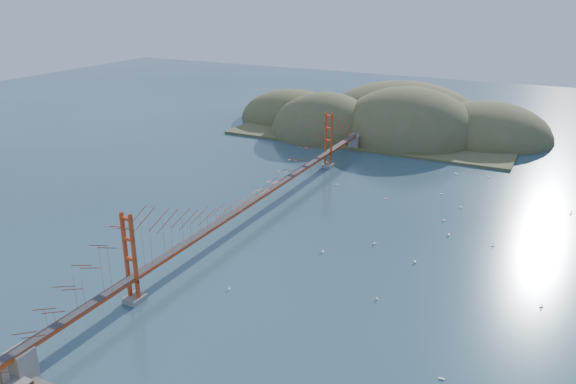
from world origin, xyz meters
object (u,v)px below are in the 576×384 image
at_px(bridge, 257,176).
at_px(sailboat_2, 442,378).
at_px(sailboat_0, 323,251).
at_px(sailboat_1, 415,261).

bearing_deg(bridge, sailboat_2, -37.08).
relative_size(sailboat_0, sailboat_2, 0.98).
xyz_separation_m(sailboat_1, sailboat_2, (8.81, -23.22, -0.00)).
height_order(bridge, sailboat_2, bridge).
relative_size(sailboat_0, sailboat_1, 0.93).
bearing_deg(sailboat_2, sailboat_0, 136.71).
height_order(sailboat_1, sailboat_2, sailboat_1).
distance_m(sailboat_0, sailboat_2, 29.66).
bearing_deg(sailboat_2, bridge, 142.92).
height_order(sailboat_0, sailboat_2, sailboat_2).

